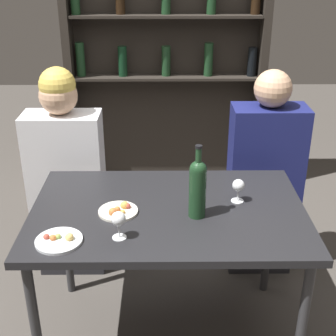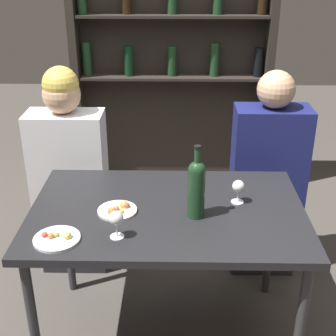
{
  "view_description": "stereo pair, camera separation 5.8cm",
  "coord_description": "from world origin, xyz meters",
  "px_view_note": "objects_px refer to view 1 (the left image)",
  "views": [
    {
      "loc": [
        -0.02,
        -1.88,
        1.85
      ],
      "look_at": [
        0.0,
        0.12,
        0.91
      ],
      "focal_mm": 50.0,
      "sensor_mm": 36.0,
      "label": 1
    },
    {
      "loc": [
        0.04,
        -1.88,
        1.85
      ],
      "look_at": [
        0.0,
        0.12,
        0.91
      ],
      "focal_mm": 50.0,
      "sensor_mm": 36.0,
      "label": 2
    }
  ],
  "objects_px": {
    "wine_glass_1": "(119,220)",
    "seated_person_left": "(67,178)",
    "wine_glass_0": "(238,186)",
    "wine_bottle": "(198,186)",
    "food_plate_0": "(59,240)",
    "food_plate_1": "(119,211)",
    "seated_person_right": "(264,181)"
  },
  "relations": [
    {
      "from": "wine_glass_1",
      "to": "food_plate_0",
      "type": "relative_size",
      "value": 0.64
    },
    {
      "from": "food_plate_1",
      "to": "wine_glass_1",
      "type": "bearing_deg",
      "value": -84.33
    },
    {
      "from": "food_plate_1",
      "to": "seated_person_right",
      "type": "xyz_separation_m",
      "value": [
        0.8,
        0.63,
        -0.17
      ]
    },
    {
      "from": "wine_bottle",
      "to": "seated_person_left",
      "type": "xyz_separation_m",
      "value": [
        -0.72,
        0.66,
        -0.29
      ]
    },
    {
      "from": "wine_glass_1",
      "to": "food_plate_1",
      "type": "height_order",
      "value": "wine_glass_1"
    },
    {
      "from": "wine_bottle",
      "to": "seated_person_right",
      "type": "xyz_separation_m",
      "value": [
        0.45,
        0.66,
        -0.31
      ]
    },
    {
      "from": "seated_person_left",
      "to": "food_plate_1",
      "type": "bearing_deg",
      "value": -59.89
    },
    {
      "from": "wine_glass_0",
      "to": "food_plate_0",
      "type": "height_order",
      "value": "wine_glass_0"
    },
    {
      "from": "wine_glass_0",
      "to": "seated_person_left",
      "type": "relative_size",
      "value": 0.09
    },
    {
      "from": "wine_bottle",
      "to": "food_plate_1",
      "type": "distance_m",
      "value": 0.38
    },
    {
      "from": "wine_glass_0",
      "to": "food_plate_0",
      "type": "bearing_deg",
      "value": -156.88
    },
    {
      "from": "wine_glass_0",
      "to": "wine_glass_1",
      "type": "distance_m",
      "value": 0.62
    },
    {
      "from": "wine_bottle",
      "to": "seated_person_right",
      "type": "distance_m",
      "value": 0.86
    },
    {
      "from": "food_plate_1",
      "to": "food_plate_0",
      "type": "bearing_deg",
      "value": -134.01
    },
    {
      "from": "wine_glass_1",
      "to": "seated_person_right",
      "type": "xyz_separation_m",
      "value": [
        0.78,
        0.84,
        -0.25
      ]
    },
    {
      "from": "wine_glass_1",
      "to": "seated_person_left",
      "type": "distance_m",
      "value": 0.95
    },
    {
      "from": "food_plate_0",
      "to": "seated_person_right",
      "type": "xyz_separation_m",
      "value": [
        1.03,
        0.87,
        -0.17
      ]
    },
    {
      "from": "wine_bottle",
      "to": "seated_person_right",
      "type": "bearing_deg",
      "value": 55.94
    },
    {
      "from": "wine_glass_1",
      "to": "food_plate_1",
      "type": "xyz_separation_m",
      "value": [
        -0.02,
        0.2,
        -0.08
      ]
    },
    {
      "from": "seated_person_left",
      "to": "food_plate_0",
      "type": "bearing_deg",
      "value": -80.59
    },
    {
      "from": "food_plate_0",
      "to": "wine_bottle",
      "type": "bearing_deg",
      "value": 19.43
    },
    {
      "from": "wine_bottle",
      "to": "seated_person_right",
      "type": "relative_size",
      "value": 0.27
    },
    {
      "from": "wine_bottle",
      "to": "food_plate_0",
      "type": "distance_m",
      "value": 0.63
    },
    {
      "from": "wine_bottle",
      "to": "food_plate_0",
      "type": "relative_size",
      "value": 1.76
    },
    {
      "from": "wine_bottle",
      "to": "seated_person_left",
      "type": "bearing_deg",
      "value": 137.44
    },
    {
      "from": "wine_bottle",
      "to": "wine_glass_1",
      "type": "relative_size",
      "value": 2.77
    },
    {
      "from": "wine_glass_1",
      "to": "seated_person_left",
      "type": "height_order",
      "value": "seated_person_left"
    },
    {
      "from": "wine_bottle",
      "to": "food_plate_0",
      "type": "height_order",
      "value": "wine_bottle"
    },
    {
      "from": "food_plate_0",
      "to": "seated_person_left",
      "type": "height_order",
      "value": "seated_person_left"
    },
    {
      "from": "wine_glass_1",
      "to": "food_plate_0",
      "type": "xyz_separation_m",
      "value": [
        -0.24,
        -0.03,
        -0.08
      ]
    },
    {
      "from": "wine_bottle",
      "to": "seated_person_left",
      "type": "height_order",
      "value": "seated_person_left"
    },
    {
      "from": "wine_bottle",
      "to": "wine_glass_0",
      "type": "xyz_separation_m",
      "value": [
        0.2,
        0.13,
        -0.07
      ]
    }
  ]
}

